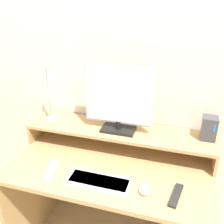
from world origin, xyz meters
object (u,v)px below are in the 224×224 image
Objects in this scene: remote_secondary at (176,195)px; keyboard at (99,181)px; monitor at (119,99)px; desk_lamp at (51,95)px; router_dock at (209,128)px; mouse at (145,190)px; remote_control at (52,170)px.

keyboard is at bearing -177.81° from remote_secondary.
keyboard reaches higher than remote_secondary.
monitor is 1.21× the size of keyboard.
monitor is 0.47m from desk_lamp.
router_dock reaches higher than mouse.
monitor is 1.14× the size of desk_lamp.
router_dock is 0.81× the size of remote_secondary.
router_dock is (0.57, 0.06, -0.15)m from monitor.
monitor reaches higher than keyboard.
remote_control is (-0.33, -0.35, -0.37)m from monitor.
router_dock is 1.76× the size of mouse.
remote_control is 0.75m from remote_secondary.
remote_secondary is at bearing -0.28° from remote_control.
desk_lamp is 0.49m from remote_control.
mouse is (0.27, 0.00, 0.01)m from keyboard.
mouse is at bearing -55.15° from monitor.
monitor is 0.59m from router_dock.
desk_lamp reaches higher than mouse.
remote_control is at bearing -155.70° from router_dock.
remote_secondary is at bearing -39.84° from monitor.
desk_lamp is 2.56× the size of router_dock.
monitor is 5.14× the size of mouse.
router_dock is 1.01m from remote_control.
desk_lamp is at bearing -175.80° from monitor.
keyboard is 0.27m from mouse.
mouse is (-0.31, -0.42, -0.21)m from router_dock.
keyboard is at bearing -92.17° from monitor.
desk_lamp is at bearing -174.94° from router_dock.
desk_lamp is 1.01m from remote_secondary.
remote_control is (0.14, -0.31, -0.36)m from desk_lamp.
monitor is at bearing 4.20° from desk_lamp.
router_dock is 0.41× the size of keyboard.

